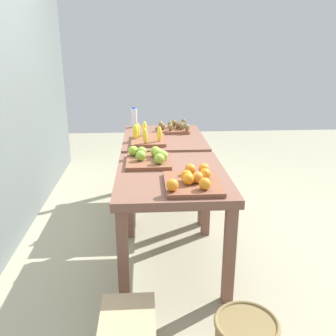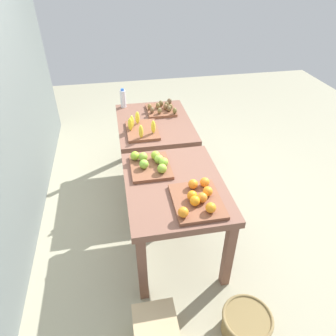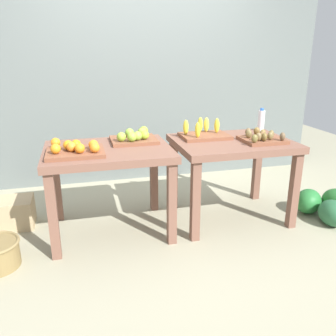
{
  "view_description": "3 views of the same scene",
  "coord_description": "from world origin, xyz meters",
  "px_view_note": "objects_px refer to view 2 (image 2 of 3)",
  "views": [
    {
      "loc": [
        -3.04,
        0.18,
        1.64
      ],
      "look_at": [
        0.03,
        -0.01,
        0.6
      ],
      "focal_mm": 39.13,
      "sensor_mm": 36.0,
      "label": 1
    },
    {
      "loc": [
        -2.47,
        0.41,
        2.31
      ],
      "look_at": [
        -0.09,
        -0.03,
        0.58
      ],
      "focal_mm": 32.83,
      "sensor_mm": 36.0,
      "label": 2
    },
    {
      "loc": [
        -0.78,
        -2.85,
        1.52
      ],
      "look_at": [
        -0.06,
        -0.04,
        0.56
      ],
      "focal_mm": 37.59,
      "sensor_mm": 36.0,
      "label": 3
    }
  ],
  "objects_px": {
    "display_table_left": "(175,194)",
    "display_table_right": "(154,130)",
    "orange_bin": "(198,199)",
    "banana_crate": "(141,129)",
    "watermelon_pile": "(163,131)",
    "kiwi_bin": "(162,109)",
    "water_bottle": "(123,99)",
    "apple_bin": "(151,164)",
    "wicker_basket": "(246,324)"
  },
  "relations": [
    {
      "from": "display_table_left",
      "to": "display_table_right",
      "type": "relative_size",
      "value": 1.0
    },
    {
      "from": "display_table_left",
      "to": "orange_bin",
      "type": "relative_size",
      "value": 2.36
    },
    {
      "from": "banana_crate",
      "to": "watermelon_pile",
      "type": "relative_size",
      "value": 0.69
    },
    {
      "from": "kiwi_bin",
      "to": "water_bottle",
      "type": "height_order",
      "value": "water_bottle"
    },
    {
      "from": "display_table_right",
      "to": "banana_crate",
      "type": "xyz_separation_m",
      "value": [
        -0.22,
        0.17,
        0.15
      ]
    },
    {
      "from": "display_table_right",
      "to": "orange_bin",
      "type": "xyz_separation_m",
      "value": [
        -1.38,
        -0.12,
        0.15
      ]
    },
    {
      "from": "water_bottle",
      "to": "watermelon_pile",
      "type": "bearing_deg",
      "value": -49.86
    },
    {
      "from": "banana_crate",
      "to": "kiwi_bin",
      "type": "height_order",
      "value": "banana_crate"
    },
    {
      "from": "display_table_right",
      "to": "apple_bin",
      "type": "height_order",
      "value": "apple_bin"
    },
    {
      "from": "display_table_left",
      "to": "banana_crate",
      "type": "bearing_deg",
      "value": 10.42
    },
    {
      "from": "orange_bin",
      "to": "watermelon_pile",
      "type": "height_order",
      "value": "orange_bin"
    },
    {
      "from": "display_table_right",
      "to": "banana_crate",
      "type": "bearing_deg",
      "value": 142.45
    },
    {
      "from": "orange_bin",
      "to": "banana_crate",
      "type": "bearing_deg",
      "value": 13.78
    },
    {
      "from": "apple_bin",
      "to": "watermelon_pile",
      "type": "height_order",
      "value": "apple_bin"
    },
    {
      "from": "apple_bin",
      "to": "orange_bin",
      "type": "bearing_deg",
      "value": -151.68
    },
    {
      "from": "display_table_right",
      "to": "apple_bin",
      "type": "xyz_separation_m",
      "value": [
        -0.87,
        0.16,
        0.15
      ]
    },
    {
      "from": "apple_bin",
      "to": "display_table_right",
      "type": "bearing_deg",
      "value": -10.31
    },
    {
      "from": "display_table_left",
      "to": "apple_bin",
      "type": "relative_size",
      "value": 2.6
    },
    {
      "from": "display_table_right",
      "to": "apple_bin",
      "type": "bearing_deg",
      "value": 169.69
    },
    {
      "from": "kiwi_bin",
      "to": "watermelon_pile",
      "type": "xyz_separation_m",
      "value": [
        0.69,
        -0.13,
        -0.67
      ]
    },
    {
      "from": "water_bottle",
      "to": "apple_bin",
      "type": "bearing_deg",
      "value": -173.62
    },
    {
      "from": "display_table_right",
      "to": "banana_crate",
      "type": "height_order",
      "value": "banana_crate"
    },
    {
      "from": "display_table_right",
      "to": "apple_bin",
      "type": "distance_m",
      "value": 0.89
    },
    {
      "from": "wicker_basket",
      "to": "water_bottle",
      "type": "bearing_deg",
      "value": 14.94
    },
    {
      "from": "apple_bin",
      "to": "water_bottle",
      "type": "xyz_separation_m",
      "value": [
        1.31,
        0.15,
        0.06
      ]
    },
    {
      "from": "orange_bin",
      "to": "apple_bin",
      "type": "distance_m",
      "value": 0.58
    },
    {
      "from": "orange_bin",
      "to": "apple_bin",
      "type": "bearing_deg",
      "value": 28.32
    },
    {
      "from": "apple_bin",
      "to": "watermelon_pile",
      "type": "distance_m",
      "value": 1.94
    },
    {
      "from": "display_table_right",
      "to": "wicker_basket",
      "type": "height_order",
      "value": "display_table_right"
    },
    {
      "from": "orange_bin",
      "to": "water_bottle",
      "type": "relative_size",
      "value": 1.95
    },
    {
      "from": "banana_crate",
      "to": "watermelon_pile",
      "type": "xyz_separation_m",
      "value": [
        1.13,
        -0.42,
        -0.67
      ]
    },
    {
      "from": "display_table_left",
      "to": "banana_crate",
      "type": "relative_size",
      "value": 2.36
    },
    {
      "from": "display_table_right",
      "to": "watermelon_pile",
      "type": "xyz_separation_m",
      "value": [
        0.91,
        -0.25,
        -0.52
      ]
    },
    {
      "from": "display_table_left",
      "to": "kiwi_bin",
      "type": "bearing_deg",
      "value": -5.24
    },
    {
      "from": "kiwi_bin",
      "to": "display_table_right",
      "type": "bearing_deg",
      "value": 151.14
    },
    {
      "from": "banana_crate",
      "to": "display_table_left",
      "type": "bearing_deg",
      "value": -169.58
    },
    {
      "from": "orange_bin",
      "to": "banana_crate",
      "type": "height_order",
      "value": "banana_crate"
    },
    {
      "from": "display_table_left",
      "to": "water_bottle",
      "type": "distance_m",
      "value": 1.61
    },
    {
      "from": "display_table_left",
      "to": "apple_bin",
      "type": "height_order",
      "value": "apple_bin"
    },
    {
      "from": "banana_crate",
      "to": "display_table_right",
      "type": "bearing_deg",
      "value": -37.55
    },
    {
      "from": "water_bottle",
      "to": "wicker_basket",
      "type": "xyz_separation_m",
      "value": [
        -2.45,
        -0.65,
        -0.76
      ]
    },
    {
      "from": "kiwi_bin",
      "to": "water_bottle",
      "type": "bearing_deg",
      "value": 62.85
    },
    {
      "from": "wicker_basket",
      "to": "watermelon_pile",
      "type": "bearing_deg",
      "value": 1.96
    },
    {
      "from": "orange_bin",
      "to": "apple_bin",
      "type": "xyz_separation_m",
      "value": [
        0.51,
        0.28,
        0.0
      ]
    },
    {
      "from": "apple_bin",
      "to": "banana_crate",
      "type": "xyz_separation_m",
      "value": [
        0.65,
        0.01,
        -0.0
      ]
    },
    {
      "from": "watermelon_pile",
      "to": "orange_bin",
      "type": "bearing_deg",
      "value": 176.75
    },
    {
      "from": "orange_bin",
      "to": "wicker_basket",
      "type": "distance_m",
      "value": 0.96
    },
    {
      "from": "watermelon_pile",
      "to": "wicker_basket",
      "type": "distance_m",
      "value": 2.92
    },
    {
      "from": "apple_bin",
      "to": "kiwi_bin",
      "type": "distance_m",
      "value": 1.13
    },
    {
      "from": "orange_bin",
      "to": "kiwi_bin",
      "type": "distance_m",
      "value": 1.61
    }
  ]
}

